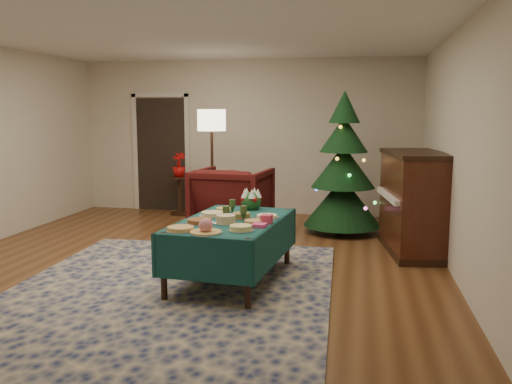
% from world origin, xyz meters
% --- Properties ---
extents(room_shell, '(7.00, 7.00, 7.00)m').
position_xyz_m(room_shell, '(0.00, 0.00, 1.35)').
color(room_shell, '#593319').
rests_on(room_shell, ground).
extents(doorway, '(1.08, 0.04, 2.16)m').
position_xyz_m(doorway, '(-1.60, 3.48, 1.10)').
color(doorway, black).
rests_on(doorway, ground).
extents(rug, '(3.34, 4.30, 0.02)m').
position_xyz_m(rug, '(0.13, -1.06, 0.01)').
color(rug, navy).
rests_on(rug, ground).
extents(buffet_table, '(1.16, 1.79, 0.66)m').
position_xyz_m(buffet_table, '(0.67, -0.49, 0.53)').
color(buffet_table, black).
rests_on(buffet_table, ground).
extents(platter_0, '(0.30, 0.30, 0.04)m').
position_xyz_m(platter_0, '(0.32, -1.11, 0.68)').
color(platter_0, silver).
rests_on(platter_0, buffet_table).
extents(platter_1, '(0.30, 0.30, 0.14)m').
position_xyz_m(platter_1, '(0.58, -1.17, 0.72)').
color(platter_1, silver).
rests_on(platter_1, buffet_table).
extents(platter_2, '(0.25, 0.25, 0.05)m').
position_xyz_m(platter_2, '(0.88, -1.00, 0.69)').
color(platter_2, silver).
rests_on(platter_2, buffet_table).
extents(platter_3, '(0.29, 0.29, 0.05)m').
position_xyz_m(platter_3, '(0.40, -0.74, 0.68)').
color(platter_3, silver).
rests_on(platter_3, buffet_table).
extents(platter_4, '(0.23, 0.23, 0.09)m').
position_xyz_m(platter_4, '(0.66, -0.71, 0.71)').
color(platter_4, silver).
rests_on(platter_4, buffet_table).
extents(platter_5, '(0.22, 0.22, 0.04)m').
position_xyz_m(platter_5, '(0.94, -0.65, 0.68)').
color(platter_5, silver).
rests_on(platter_5, buffet_table).
extents(platter_6, '(0.29, 0.29, 0.05)m').
position_xyz_m(platter_6, '(0.42, -0.33, 0.68)').
color(platter_6, silver).
rests_on(platter_6, buffet_table).
extents(platter_7, '(0.22, 0.22, 0.06)m').
position_xyz_m(platter_7, '(0.76, -0.42, 0.69)').
color(platter_7, silver).
rests_on(platter_7, buffet_table).
extents(platter_8, '(0.25, 0.25, 0.04)m').
position_xyz_m(platter_8, '(1.02, -0.33, 0.68)').
color(platter_8, silver).
rests_on(platter_8, buffet_table).
extents(platter_9, '(0.22, 0.22, 0.04)m').
position_xyz_m(platter_9, '(0.46, 0.00, 0.68)').
color(platter_9, silver).
rests_on(platter_9, buffet_table).
extents(goblet_0, '(0.07, 0.07, 0.15)m').
position_xyz_m(goblet_0, '(0.59, -0.13, 0.75)').
color(goblet_0, '#2D471E').
rests_on(goblet_0, buffet_table).
extents(goblet_1, '(0.07, 0.07, 0.15)m').
position_xyz_m(goblet_1, '(0.80, -0.50, 0.75)').
color(goblet_1, '#2D471E').
rests_on(goblet_1, buffet_table).
extents(goblet_2, '(0.07, 0.07, 0.15)m').
position_xyz_m(goblet_2, '(0.62, -0.55, 0.75)').
color(goblet_2, '#2D471E').
rests_on(goblet_2, buffet_table).
extents(napkin_stack, '(0.14, 0.14, 0.04)m').
position_xyz_m(napkin_stack, '(1.02, -0.80, 0.68)').
color(napkin_stack, '#F04282').
rests_on(napkin_stack, buffet_table).
extents(gift_box, '(0.12, 0.12, 0.09)m').
position_xyz_m(gift_box, '(1.06, -0.61, 0.71)').
color(gift_box, '#DD3D5C').
rests_on(gift_box, buffet_table).
extents(centerpiece, '(0.24, 0.24, 0.27)m').
position_xyz_m(centerpiece, '(0.74, 0.16, 0.78)').
color(centerpiece, '#1E4C1E').
rests_on(centerpiece, buffet_table).
extents(armchair, '(1.14, 1.08, 1.07)m').
position_xyz_m(armchair, '(0.12, 1.83, 0.54)').
color(armchair, '#440F0E').
rests_on(armchair, ground).
extents(floor_lamp, '(0.44, 0.44, 1.83)m').
position_xyz_m(floor_lamp, '(-0.33, 2.34, 1.55)').
color(floor_lamp, '#A57F3F').
rests_on(floor_lamp, ground).
extents(side_table, '(0.38, 0.38, 0.67)m').
position_xyz_m(side_table, '(-1.12, 3.07, 0.33)').
color(side_table, black).
rests_on(side_table, ground).
extents(potted_plant, '(0.24, 0.42, 0.24)m').
position_xyz_m(potted_plant, '(-1.12, 3.07, 0.79)').
color(potted_plant, '#AC0C0C').
rests_on(potted_plant, side_table).
extents(christmas_tree, '(1.52, 1.52, 2.10)m').
position_xyz_m(christmas_tree, '(1.73, 2.15, 0.94)').
color(christmas_tree, black).
rests_on(christmas_tree, ground).
extents(piano, '(0.88, 1.57, 1.29)m').
position_xyz_m(piano, '(2.67, 1.16, 0.63)').
color(piano, black).
rests_on(piano, ground).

